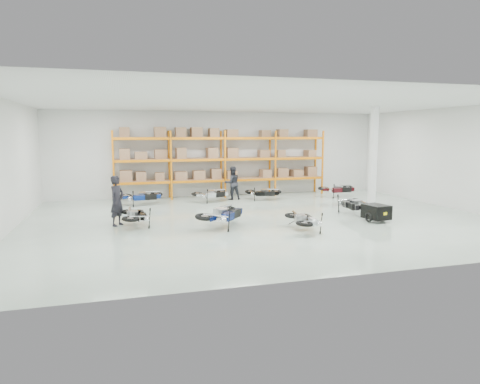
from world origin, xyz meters
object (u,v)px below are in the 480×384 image
object	(u,v)px
moto_black_far_left	(135,213)
moto_touring_right	(354,201)
moto_back_d	(338,187)
moto_back_a	(142,194)
moto_silver_left	(304,217)
trailer	(376,212)
moto_blue_centre	(223,211)
person_left	(117,201)
person_back	(232,183)
moto_back_b	(212,192)
moto_back_c	(263,190)

from	to	relation	value
moto_black_far_left	moto_touring_right	size ratio (longest dim) A/B	0.94
moto_touring_right	moto_back_d	world-z (taller)	moto_touring_right
moto_touring_right	moto_back_a	bearing A→B (deg)	158.57
moto_silver_left	moto_back_a	world-z (taller)	moto_back_a
moto_silver_left	trailer	bearing A→B (deg)	-160.53
moto_blue_centre	trailer	xyz separation A→B (m)	(5.86, -0.63, -0.23)
moto_silver_left	moto_touring_right	bearing A→B (deg)	-138.02
person_left	person_back	xyz separation A→B (m)	(5.65, 4.91, -0.07)
moto_back_b	moto_back_c	distance (m)	2.65
moto_blue_centre	moto_black_far_left	world-z (taller)	moto_blue_centre
moto_black_far_left	person_back	world-z (taller)	person_back
moto_touring_right	trailer	xyz separation A→B (m)	(0.00, -1.60, -0.17)
moto_touring_right	person_left	distance (m)	9.49
trailer	moto_black_far_left	bearing A→B (deg)	160.15
moto_blue_centre	moto_back_c	distance (m)	6.68
moto_touring_right	moto_back_b	distance (m)	6.96
trailer	moto_back_c	bearing A→B (deg)	101.05
trailer	person_left	distance (m)	9.70
moto_blue_centre	moto_back_d	bearing A→B (deg)	-101.24
moto_touring_right	moto_back_b	size ratio (longest dim) A/B	1.08
moto_black_far_left	moto_back_a	distance (m)	4.82
moto_touring_right	moto_back_a	distance (m)	9.65
moto_back_c	moto_back_a	bearing A→B (deg)	106.53
trailer	person_back	world-z (taller)	person_back
moto_touring_right	trailer	distance (m)	1.61
person_back	moto_silver_left	bearing A→B (deg)	88.47
moto_blue_centre	trailer	world-z (taller)	moto_blue_centre
moto_black_far_left	trailer	bearing A→B (deg)	168.69
moto_back_a	moto_back_d	world-z (taller)	moto_back_a
person_back	trailer	bearing A→B (deg)	113.77
moto_back_b	person_back	world-z (taller)	person_back
moto_silver_left	trailer	distance (m)	3.42
moto_silver_left	moto_back_d	world-z (taller)	moto_back_d
moto_silver_left	moto_back_a	size ratio (longest dim) A/B	0.94
moto_back_b	person_left	bearing A→B (deg)	120.55
moto_back_c	person_left	distance (m)	8.33
moto_silver_left	trailer	xyz separation A→B (m)	(3.33, 0.74, -0.13)
moto_back_a	moto_back_c	bearing A→B (deg)	-98.15
moto_back_a	moto_back_d	bearing A→B (deg)	-97.96
moto_back_c	person_left	bearing A→B (deg)	138.81
moto_back_b	person_back	distance (m)	1.32
moto_silver_left	moto_black_far_left	size ratio (longest dim) A/B	0.98
person_back	moto_back_d	bearing A→B (deg)	168.46
trailer	person_back	size ratio (longest dim) A/B	0.93
moto_black_far_left	moto_back_d	bearing A→B (deg)	-157.37
person_left	person_back	world-z (taller)	person_left
moto_silver_left	person_left	size ratio (longest dim) A/B	0.91
moto_back_c	person_left	size ratio (longest dim) A/B	0.87
moto_back_a	moto_back_d	size ratio (longest dim) A/B	1.00
moto_back_b	person_back	bearing A→B (deg)	-82.01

